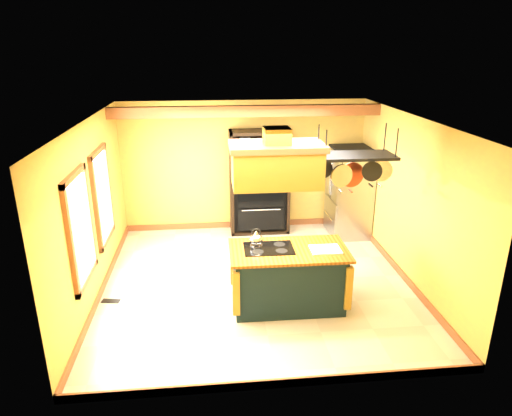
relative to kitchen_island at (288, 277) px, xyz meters
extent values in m
plane|color=beige|center=(-0.40, 0.72, -0.47)|extent=(5.00, 5.00, 0.00)
plane|color=white|center=(-0.40, 0.72, 2.23)|extent=(5.00, 5.00, 0.00)
cube|color=#B89243|center=(-0.40, 3.22, 0.88)|extent=(5.00, 0.02, 2.70)
cube|color=#B89243|center=(-0.40, -1.78, 0.88)|extent=(5.00, 0.02, 2.70)
cube|color=#B89243|center=(-2.90, 0.72, 0.88)|extent=(0.02, 5.00, 2.70)
cube|color=#B89243|center=(2.10, 0.72, 0.88)|extent=(0.02, 5.00, 2.70)
cube|color=#99562F|center=(-0.40, 2.42, 2.12)|extent=(5.00, 0.15, 0.20)
cube|color=#99562F|center=(-2.87, -0.08, 0.93)|extent=(0.06, 1.06, 1.56)
cube|color=white|center=(-2.84, -0.08, 0.93)|extent=(0.02, 0.85, 1.34)
cube|color=#99562F|center=(-2.87, 1.32, 0.93)|extent=(0.06, 1.06, 1.56)
cube|color=white|center=(-2.84, 1.32, 0.93)|extent=(0.02, 0.85, 1.34)
cube|color=black|center=(0.00, 0.00, -0.03)|extent=(1.60, 0.88, 0.88)
cube|color=brown|center=(0.00, 0.00, 0.43)|extent=(1.74, 0.98, 0.04)
cube|color=black|center=(-0.29, 0.05, 0.46)|extent=(0.73, 0.51, 0.01)
ellipsoid|color=silver|center=(-0.46, 0.17, 0.56)|extent=(0.20, 0.20, 0.16)
cube|color=white|center=(0.53, -0.08, 0.46)|extent=(0.44, 0.34, 0.02)
cube|color=#A9722A|center=(-0.20, 0.00, 1.69)|extent=(1.21, 0.65, 0.51)
cube|color=#99562F|center=(-0.20, 0.00, 1.98)|extent=(1.28, 0.72, 0.08)
cube|color=#A9722A|center=(-0.20, 0.00, 2.09)|extent=(0.35, 0.35, 0.29)
cube|color=black|center=(0.90, 0.00, 1.82)|extent=(1.07, 0.53, 0.04)
cylinder|color=black|center=(0.42, -0.21, 2.03)|extent=(0.02, 0.02, 0.41)
cylinder|color=black|center=(1.38, 0.21, 2.03)|extent=(0.02, 0.02, 0.41)
cylinder|color=black|center=(0.48, 0.11, 1.62)|extent=(0.28, 0.03, 0.28)
cylinder|color=silver|center=(0.69, -0.11, 1.57)|extent=(0.32, 0.03, 0.32)
cylinder|color=#BC462F|center=(0.90, 0.11, 1.52)|extent=(0.36, 0.03, 0.36)
cylinder|color=black|center=(1.12, -0.11, 1.62)|extent=(0.28, 0.03, 0.28)
cylinder|color=silver|center=(1.33, 0.11, 1.57)|extent=(0.32, 0.03, 0.32)
cube|color=#9CA0A4|center=(1.71, 2.62, 0.42)|extent=(0.74, 0.91, 1.78)
cube|color=#9CA0A4|center=(1.33, 2.39, 0.81)|extent=(0.03, 0.44, 0.96)
cube|color=#9CA0A4|center=(1.33, 2.84, 0.81)|extent=(0.03, 0.44, 0.96)
cube|color=#9CA0A4|center=(1.33, 2.62, -0.06)|extent=(0.03, 0.87, 0.75)
cube|color=black|center=(1.71, 2.62, -0.44)|extent=(0.70, 0.86, 0.06)
cube|color=black|center=(-0.10, 3.17, 0.60)|extent=(1.21, 0.06, 2.14)
cube|color=black|center=(-0.68, 2.94, 0.60)|extent=(0.06, 0.51, 2.14)
cube|color=black|center=(0.47, 2.94, 0.60)|extent=(0.06, 0.51, 2.14)
cube|color=black|center=(-0.10, 2.94, 0.74)|extent=(1.21, 0.51, 0.05)
cube|color=black|center=(-0.10, 2.97, 0.17)|extent=(1.09, 0.41, 1.15)
cube|color=black|center=(-0.10, 2.67, 0.41)|extent=(0.94, 0.04, 0.51)
cube|color=black|center=(-0.10, 2.67, -0.10)|extent=(0.94, 0.04, 0.47)
cube|color=black|center=(-0.10, 2.94, 0.97)|extent=(1.09, 0.45, 0.02)
cube|color=black|center=(-0.10, 2.94, 1.22)|extent=(1.09, 0.45, 0.02)
cube|color=black|center=(-0.10, 2.94, 1.47)|extent=(1.09, 0.45, 0.02)
cylinder|color=white|center=(-0.40, 2.89, 1.02)|extent=(0.22, 0.22, 0.07)
cylinder|color=teal|center=(0.22, 2.89, 1.32)|extent=(0.10, 0.10, 0.17)
cube|color=black|center=(-2.70, 0.36, -0.46)|extent=(0.30, 0.17, 0.01)
camera|label=1|loc=(-1.10, -5.98, 3.27)|focal=32.00mm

